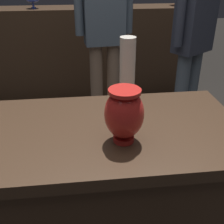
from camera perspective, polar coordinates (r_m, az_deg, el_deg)
name	(u,v)px	position (r m, az deg, el deg)	size (l,w,h in m)	color
display_plinth	(103,198)	(1.42, -1.88, -16.96)	(1.20, 0.64, 0.80)	#382619
back_display_shelf	(86,52)	(3.34, -5.32, 11.89)	(2.60, 0.40, 0.99)	#422D1E
vase_centerpiece	(124,114)	(1.04, 2.47, -0.37)	(0.15, 0.15, 0.22)	red
vase_tall_behind	(127,70)	(1.37, 3.10, 8.41)	(0.09, 0.09, 0.31)	silver
shelf_vase_left	(33,0)	(3.22, -15.72, 20.93)	(0.13, 0.13, 0.11)	#2D429E
shelf_vase_center	(83,0)	(3.29, -5.82, 21.65)	(0.09, 0.09, 0.12)	gray
visitor_near_right	(194,33)	(2.37, 16.18, 15.09)	(0.40, 0.33, 1.58)	slate
visitor_center_back	(104,24)	(2.38, -1.58, 17.26)	(0.47, 0.21, 1.64)	#846B56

